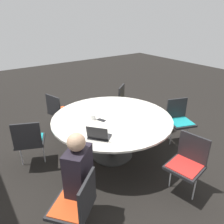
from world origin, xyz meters
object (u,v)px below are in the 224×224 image
object	(u,v)px
chair_3	(127,101)
cell_phone	(101,120)
coffee_cup	(93,117)
person_0	(77,173)
chair_5	(29,139)
laptop	(99,135)
chair_0	(77,203)
chair_2	(179,118)
chair_1	(188,161)
chair_4	(59,110)
handbag	(164,123)

from	to	relation	value
chair_3	cell_phone	distance (m)	1.53
chair_3	cell_phone	xyz separation A→B (m)	(-0.86, 1.25, 0.23)
coffee_cup	person_0	bearing A→B (deg)	140.79
chair_5	laptop	distance (m)	1.21
chair_3	chair_0	bearing A→B (deg)	3.63
chair_0	chair_2	xyz separation A→B (m)	(0.70, -2.55, 0.00)
chair_1	chair_4	size ratio (longest dim) A/B	1.00
chair_1	person_0	bearing A→B (deg)	62.35
cell_phone	chair_4	bearing A→B (deg)	9.24
chair_5	person_0	distance (m)	1.39
coffee_cup	handbag	distance (m)	1.88
chair_5	coffee_cup	world-z (taller)	chair_5
chair_1	handbag	size ratio (longest dim) A/B	2.40
chair_5	cell_phone	bearing A→B (deg)	-0.21
chair_0	person_0	distance (m)	0.32
chair_2	person_0	world-z (taller)	person_0
chair_2	chair_3	xyz separation A→B (m)	(1.27, 0.26, 0.00)
cell_phone	handbag	distance (m)	1.78
chair_2	handbag	world-z (taller)	chair_2
chair_2	chair_3	bearing A→B (deg)	-58.76
chair_4	handbag	size ratio (longest dim) A/B	2.40
laptop	coffee_cup	size ratio (longest dim) A/B	4.31
chair_0	person_0	xyz separation A→B (m)	(0.22, -0.13, 0.19)
chair_0	chair_2	distance (m)	2.64
laptop	chair_0	bearing A→B (deg)	94.07
chair_0	laptop	size ratio (longest dim) A/B	2.25
chair_2	chair_4	bearing A→B (deg)	-24.83
chair_5	laptop	size ratio (longest dim) A/B	2.25
chair_1	coffee_cup	size ratio (longest dim) A/B	9.71
chair_0	laptop	xyz separation A→B (m)	(0.65, -0.70, 0.28)
chair_3	handbag	xyz separation A→B (m)	(-0.77, -0.43, -0.38)
chair_5	person_0	bearing A→B (deg)	-59.47
chair_2	laptop	size ratio (longest dim) A/B	2.25
chair_1	chair_2	size ratio (longest dim) A/B	1.00
chair_0	chair_5	bearing A→B (deg)	51.78
chair_3	laptop	xyz separation A→B (m)	(-1.31, 1.59, 0.28)
chair_2	handbag	bearing A→B (deg)	-89.26
chair_5	coffee_cup	distance (m)	1.07
chair_0	coffee_cup	world-z (taller)	chair_0
chair_0	coffee_cup	size ratio (longest dim) A/B	9.71
chair_5	coffee_cup	xyz separation A→B (m)	(-0.37, -0.97, 0.27)
person_0	cell_phone	xyz separation A→B (m)	(0.89, -0.91, 0.03)
chair_3	coffee_cup	bearing A→B (deg)	-7.74
chair_4	chair_5	size ratio (longest dim) A/B	1.00
chair_5	handbag	xyz separation A→B (m)	(-0.40, -2.74, -0.38)
chair_2	coffee_cup	world-z (taller)	chair_2
chair_5	person_0	world-z (taller)	person_0
chair_0	coffee_cup	bearing A→B (deg)	13.06
chair_2	person_0	distance (m)	2.47
person_0	laptop	distance (m)	0.71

